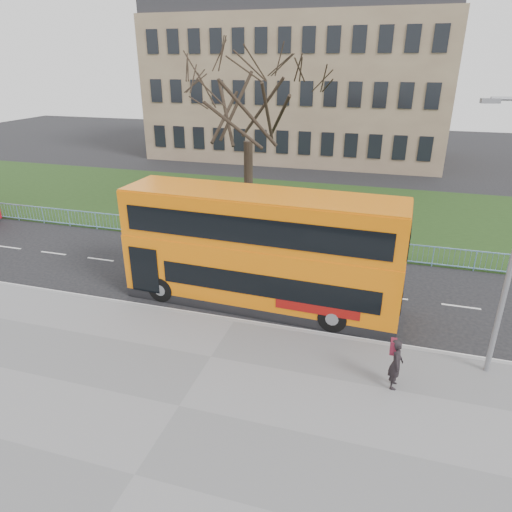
{
  "coord_description": "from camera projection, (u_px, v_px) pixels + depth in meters",
  "views": [
    {
      "loc": [
        5.37,
        -16.61,
        9.82
      ],
      "look_at": [
        0.16,
        1.0,
        1.93
      ],
      "focal_mm": 32.0,
      "sensor_mm": 36.0,
      "label": 1
    }
  ],
  "objects": [
    {
      "name": "kerb",
      "position": [
        234.0,
        321.0,
        18.52
      ],
      "size": [
        80.0,
        0.2,
        0.14
      ],
      "primitive_type": "cube",
      "color": "gray",
      "rests_on": "ground"
    },
    {
      "name": "pedestrian",
      "position": [
        396.0,
        364.0,
        14.42
      ],
      "size": [
        0.43,
        0.64,
        1.74
      ],
      "primitive_type": "imported",
      "rotation": [
        0.0,
        0.0,
        1.56
      ],
      "color": "black",
      "rests_on": "pavement"
    },
    {
      "name": "guard_railing",
      "position": [
        282.0,
        240.0,
        25.51
      ],
      "size": [
        40.0,
        0.12,
        1.1
      ],
      "primitive_type": null,
      "color": "#7DB0DE",
      "rests_on": "ground"
    },
    {
      "name": "yellow_bus",
      "position": [
        260.0,
        247.0,
        19.07
      ],
      "size": [
        11.77,
        3.24,
        4.89
      ],
      "rotation": [
        0.0,
        0.0,
        -0.04
      ],
      "color": "orange",
      "rests_on": "ground"
    },
    {
      "name": "bare_tree",
      "position": [
        248.0,
        124.0,
        26.99
      ],
      "size": [
        8.78,
        8.78,
        12.55
      ],
      "primitive_type": null,
      "color": "black",
      "rests_on": "grass_verge"
    },
    {
      "name": "ground",
      "position": [
        246.0,
        305.0,
        19.91
      ],
      "size": [
        120.0,
        120.0,
        0.0
      ],
      "primitive_type": "plane",
      "color": "black",
      "rests_on": "ground"
    },
    {
      "name": "civic_building",
      "position": [
        299.0,
        89.0,
        49.28
      ],
      "size": [
        30.0,
        15.0,
        14.0
      ],
      "primitive_type": "cube",
      "color": "#7F6751",
      "rests_on": "ground"
    },
    {
      "name": "grass_verge",
      "position": [
        307.0,
        210.0,
        32.49
      ],
      "size": [
        80.0,
        15.4,
        0.08
      ],
      "primitive_type": "cube",
      "color": "#1C3413",
      "rests_on": "ground"
    },
    {
      "name": "pavement",
      "position": [
        179.0,
        407.0,
        13.94
      ],
      "size": [
        80.0,
        10.5,
        0.12
      ],
      "primitive_type": "cube",
      "color": "slate",
      "rests_on": "ground"
    }
  ]
}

